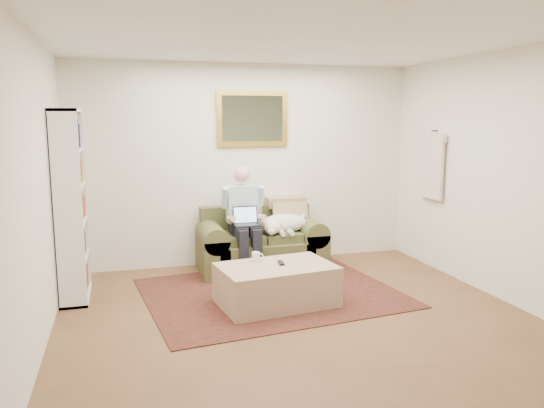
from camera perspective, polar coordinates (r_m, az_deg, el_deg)
name	(u,v)px	position (r m, az deg, el deg)	size (l,w,h in m)	color
room_shell	(299,184)	(4.90, 2.90, 2.12)	(4.51, 5.00, 2.61)	brown
rug	(271,293)	(5.92, -0.14, -9.51)	(2.66, 2.13, 0.01)	black
sofa	(261,249)	(6.74, -1.21, -4.83)	(1.57, 0.80, 0.94)	#434524
seated_man	(245,222)	(6.46, -2.91, -1.92)	(0.52, 0.74, 1.32)	#8CB0D8
laptop	(246,220)	(6.40, -2.79, -1.74)	(0.30, 0.24, 0.22)	black
sleeping_dog	(284,223)	(6.67, 1.29, -2.08)	(0.64, 0.41, 0.24)	white
ottoman	(276,285)	(5.51, 0.48, -8.71)	(1.15, 0.73, 0.42)	tan
coffee_mug	(256,257)	(5.58, -1.75, -5.69)	(0.08, 0.08, 0.10)	white
tv_remote	(281,263)	(5.50, 0.97, -6.35)	(0.05, 0.15, 0.02)	black
bookshelf	(71,205)	(5.94, -20.83, -0.15)	(0.28, 0.80, 2.00)	white
wall_mirror	(252,119)	(6.93, -2.12, 9.17)	(0.94, 0.04, 0.72)	gold
hanging_shirt	(432,163)	(6.98, 16.79, 4.27)	(0.06, 0.52, 0.90)	beige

